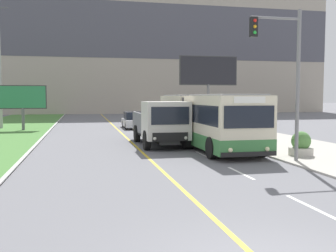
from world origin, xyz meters
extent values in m
cube|color=silver|center=(2.75, 3.20, 0.00)|extent=(0.12, 2.40, 0.01)
cube|color=silver|center=(2.75, 7.80, 0.00)|extent=(0.12, 2.40, 0.01)
cube|color=silver|center=(2.75, 12.40, 0.00)|extent=(0.12, 2.40, 0.01)
cube|color=silver|center=(2.75, 17.00, 0.00)|extent=(0.12, 2.40, 0.01)
cube|color=silver|center=(2.75, 21.60, 0.00)|extent=(0.12, 2.40, 0.01)
cube|color=silver|center=(2.75, 26.20, 0.00)|extent=(0.12, 2.40, 0.01)
cube|color=silver|center=(2.75, 30.80, 0.00)|extent=(0.12, 2.40, 0.01)
cube|color=silver|center=(2.75, 35.40, 0.00)|extent=(0.12, 2.40, 0.01)
cube|color=#A89E8E|center=(0.00, 62.29, 12.86)|extent=(80.00, 8.00, 25.72)
cube|color=#4C4C56|center=(0.00, 58.27, 13.50)|extent=(80.00, 0.04, 9.00)
cube|color=beige|center=(3.96, 12.79, 1.57)|extent=(2.58, 5.96, 2.59)
cube|color=#3D7F42|center=(3.96, 12.79, 0.62)|extent=(2.60, 5.98, 0.70)
cube|color=black|center=(3.96, 12.79, 1.96)|extent=(2.60, 5.48, 0.91)
cube|color=gray|center=(3.96, 12.79, 2.91)|extent=(2.19, 5.36, 0.08)
cube|color=beige|center=(3.96, 19.65, 1.57)|extent=(2.58, 5.96, 2.59)
cube|color=#3D7F42|center=(3.96, 19.65, 0.62)|extent=(2.60, 5.98, 0.70)
cube|color=black|center=(3.96, 19.65, 1.96)|extent=(2.60, 5.48, 0.91)
cube|color=gray|center=(3.96, 19.65, 2.91)|extent=(2.19, 5.36, 0.08)
cube|color=#474747|center=(3.96, 16.22, 1.57)|extent=(2.37, 0.90, 2.38)
cube|color=black|center=(3.96, 9.79, 1.96)|extent=(2.27, 0.04, 0.95)
cube|color=black|center=(3.96, 9.78, 0.38)|extent=(2.52, 0.06, 0.20)
sphere|color=#F4EAB2|center=(3.12, 9.77, 0.57)|extent=(0.20, 0.20, 0.20)
sphere|color=#F4EAB2|center=(4.80, 9.77, 0.57)|extent=(0.20, 0.20, 0.20)
cube|color=white|center=(3.96, 9.79, 2.69)|extent=(1.42, 0.04, 0.28)
cylinder|color=black|center=(2.74, 11.12, 0.50)|extent=(0.28, 1.00, 1.00)
cylinder|color=black|center=(5.18, 11.12, 0.50)|extent=(0.28, 1.00, 1.00)
cylinder|color=black|center=(2.74, 14.70, 0.50)|extent=(0.28, 1.00, 1.00)
cylinder|color=black|center=(5.18, 14.70, 0.50)|extent=(0.28, 1.00, 1.00)
cylinder|color=black|center=(2.74, 20.24, 0.50)|extent=(0.28, 1.00, 1.00)
cylinder|color=black|center=(5.18, 20.24, 0.50)|extent=(0.28, 1.00, 1.00)
cube|color=black|center=(1.43, 17.07, 0.45)|extent=(1.04, 6.54, 0.20)
cube|color=beige|center=(1.43, 14.93, 1.55)|extent=(2.31, 2.28, 2.00)
cube|color=black|center=(1.43, 13.77, 1.85)|extent=(1.97, 0.04, 0.90)
cube|color=black|center=(1.43, 13.76, 0.77)|extent=(1.85, 0.06, 0.44)
sphere|color=silver|center=(0.62, 13.75, 0.70)|extent=(0.18, 0.18, 0.18)
sphere|color=silver|center=(2.24, 13.75, 0.70)|extent=(0.18, 0.18, 0.18)
cube|color=slate|center=(1.43, 18.33, 0.61)|extent=(2.20, 4.02, 0.12)
cube|color=slate|center=(0.39, 18.33, 1.19)|extent=(0.12, 4.02, 1.30)
cube|color=slate|center=(2.47, 18.33, 1.19)|extent=(0.12, 4.02, 1.30)
cube|color=slate|center=(1.43, 16.38, 1.19)|extent=(2.20, 0.12, 1.30)
cube|color=slate|center=(1.43, 20.28, 1.19)|extent=(2.20, 0.12, 1.30)
cube|color=slate|center=(1.43, 16.38, 1.96)|extent=(2.20, 0.12, 0.24)
cylinder|color=black|center=(0.37, 14.70, 0.52)|extent=(0.30, 1.04, 1.04)
cylinder|color=black|center=(2.49, 14.70, 0.52)|extent=(0.30, 1.04, 1.04)
cylinder|color=black|center=(0.37, 18.53, 0.52)|extent=(0.30, 1.04, 1.04)
cylinder|color=black|center=(2.49, 18.53, 0.52)|extent=(0.30, 1.04, 1.04)
cube|color=silver|center=(1.54, 29.07, 0.49)|extent=(1.80, 4.30, 0.61)
cube|color=black|center=(1.54, 29.18, 1.12)|extent=(1.53, 2.37, 0.65)
cylinder|color=black|center=(0.73, 27.78, 0.31)|extent=(0.18, 0.62, 0.62)
cylinder|color=black|center=(2.35, 27.78, 0.31)|extent=(0.18, 0.62, 0.62)
cylinder|color=black|center=(0.73, 30.36, 0.31)|extent=(0.18, 0.62, 0.62)
cylinder|color=black|center=(2.35, 30.36, 0.31)|extent=(0.18, 0.62, 0.62)
cylinder|color=slate|center=(6.02, 9.52, 3.23)|extent=(0.16, 0.16, 6.45)
cylinder|color=slate|center=(4.92, 9.52, 6.05)|extent=(2.20, 0.10, 0.10)
cube|color=black|center=(3.96, 9.52, 5.65)|extent=(0.28, 0.24, 0.80)
sphere|color=red|center=(3.96, 9.39, 5.89)|extent=(0.14, 0.14, 0.14)
sphere|color=orange|center=(3.96, 9.39, 5.65)|extent=(0.14, 0.14, 0.14)
sphere|color=green|center=(3.96, 9.39, 5.41)|extent=(0.14, 0.14, 0.14)
cylinder|color=#59595B|center=(7.99, 27.65, 1.95)|extent=(0.24, 0.24, 3.89)
cube|color=#333333|center=(7.99, 27.65, 5.09)|extent=(5.24, 0.20, 2.55)
cube|color=black|center=(7.99, 27.54, 5.09)|extent=(5.08, 0.02, 2.39)
cylinder|color=#59595B|center=(-7.76, 28.85, 0.93)|extent=(0.24, 0.24, 1.87)
cube|color=#333333|center=(-7.76, 28.85, 2.77)|extent=(3.85, 0.20, 1.97)
cube|color=#287547|center=(-7.76, 28.74, 2.77)|extent=(3.69, 0.02, 1.81)
cylinder|color=#B7B2A8|center=(6.97, 10.74, 0.27)|extent=(1.12, 1.12, 0.38)
sphere|color=#518442|center=(6.97, 10.74, 0.76)|extent=(0.89, 0.89, 0.89)
cylinder|color=#B7B2A8|center=(6.98, 14.48, 0.29)|extent=(1.13, 1.13, 0.41)
sphere|color=#518442|center=(6.98, 14.48, 0.80)|extent=(0.91, 0.91, 0.91)
cylinder|color=#B7B2A8|center=(6.86, 18.22, 0.28)|extent=(1.23, 1.23, 0.40)
sphere|color=#518442|center=(6.86, 18.22, 0.82)|extent=(0.98, 0.98, 0.98)
cylinder|color=#B7B2A8|center=(6.97, 21.96, 0.28)|extent=(1.15, 1.15, 0.40)
sphere|color=#518442|center=(6.97, 21.96, 0.79)|extent=(0.92, 0.92, 0.92)
camera|label=1|loc=(-2.94, -5.64, 2.82)|focal=42.00mm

